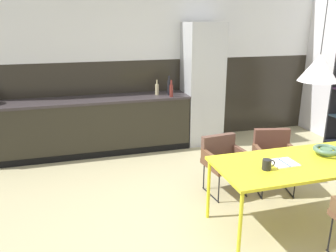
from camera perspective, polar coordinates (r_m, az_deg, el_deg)
name	(u,v)px	position (r m, az deg, el deg)	size (l,w,h in m)	color
ground_plane	(227,225)	(3.86, 9.93, -16.12)	(8.15, 8.15, 0.00)	tan
back_wall_splashback_dark	(158,100)	(6.16, -1.71, 4.38)	(6.27, 0.12, 1.46)	black
back_wall_panel_upper	(157,16)	(6.01, -1.84, 18.07)	(6.27, 0.12, 1.46)	silver
kitchen_counter	(86,126)	(5.70, -13.55, -0.04)	(3.39, 0.63, 0.91)	#28251C
refrigerator_column	(202,84)	(5.98, 5.75, 6.97)	(0.62, 0.60, 2.09)	#ADAFB2
dining_table	(303,165)	(3.79, 21.78, -6.09)	(1.86, 0.81, 0.72)	yellow
armchair_far_side	(223,157)	(4.34, 9.24, -5.09)	(0.53, 0.52, 0.72)	brown
armchair_corner_seat	(274,152)	(4.52, 17.37, -4.25)	(0.57, 0.57, 0.78)	brown
fruit_bowl	(326,150)	(4.02, 25.06, -3.68)	(0.27, 0.27, 0.09)	#4C704C
open_book	(284,163)	(3.65, 18.84, -5.88)	(0.26, 0.23, 0.02)	white
mug_white_ceramic	(267,164)	(3.43, 16.30, -6.23)	(0.14, 0.09, 0.11)	black
bottle_vinegar_dark	(157,89)	(5.73, -1.86, 6.20)	(0.06, 0.06, 0.25)	tan
bottle_spice_small	(169,87)	(5.70, 0.19, 6.56)	(0.06, 0.06, 0.33)	black
bottle_oil_tall	(171,90)	(5.57, 0.56, 6.05)	(0.06, 0.06, 0.28)	maroon
pendant_lamp_over_table_near	(319,68)	(3.51, 24.03, 8.92)	(0.37, 0.37, 1.31)	black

